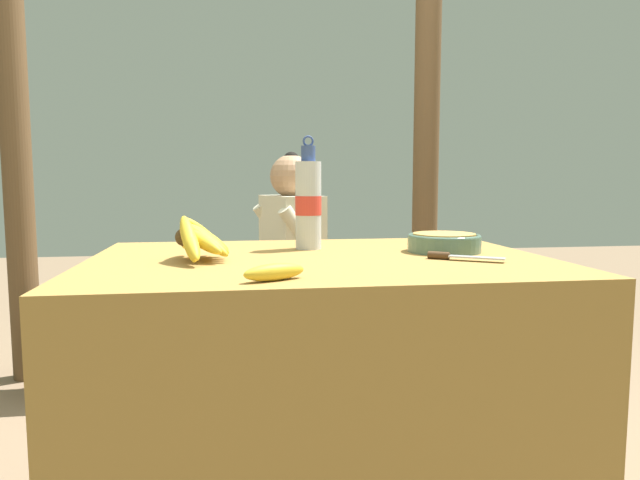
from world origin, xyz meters
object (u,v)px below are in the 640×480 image
at_px(water_bottle, 308,203).
at_px(support_post_far, 426,145).
at_px(serving_bowl, 444,242).
at_px(banana_bunch_green, 132,283).
at_px(banana_bunch_ripe, 197,238).
at_px(seated_vendor, 282,251).
at_px(knife, 454,256).
at_px(wooden_bench, 234,306).
at_px(support_post_near, 16,141).
at_px(loose_banana_front, 274,272).

xyz_separation_m(water_bottle, support_post_far, (0.78, 1.21, 0.25)).
distance_m(serving_bowl, banana_bunch_green, 1.55).
distance_m(banana_bunch_ripe, serving_bowl, 0.69).
height_order(seated_vendor, banana_bunch_green, seated_vendor).
bearing_deg(water_bottle, knife, -40.91).
bearing_deg(banana_bunch_green, water_bottle, -55.01).
bearing_deg(wooden_bench, serving_bowl, -61.38).
distance_m(knife, banana_bunch_green, 1.65).
xyz_separation_m(banana_bunch_ripe, support_post_near, (-0.91, 1.42, 0.33)).
bearing_deg(banana_bunch_ripe, banana_bunch_green, 107.29).
relative_size(seated_vendor, banana_bunch_green, 4.38).
bearing_deg(wooden_bench, banana_bunch_ripe, -94.36).
bearing_deg(water_bottle, seated_vendor, 90.04).
distance_m(water_bottle, support_post_near, 1.74).
xyz_separation_m(serving_bowl, water_bottle, (-0.38, 0.13, 0.11)).
bearing_deg(serving_bowl, wooden_bench, 118.62).
distance_m(water_bottle, knife, 0.47).
height_order(serving_bowl, support_post_far, support_post_far).
distance_m(banana_bunch_ripe, seated_vendor, 1.19).
height_order(knife, seated_vendor, seated_vendor).
relative_size(knife, banana_bunch_green, 0.71).
bearing_deg(knife, serving_bowl, 110.83).
distance_m(serving_bowl, wooden_bench, 1.32).
height_order(banana_bunch_green, support_post_near, support_post_near).
bearing_deg(seated_vendor, support_post_far, -177.21).
xyz_separation_m(seated_vendor, banana_bunch_green, (-0.68, 0.05, -0.14)).
distance_m(banana_bunch_green, support_post_near, 0.88).
bearing_deg(banana_bunch_green, seated_vendor, -4.07).
relative_size(banana_bunch_green, support_post_near, 0.11).
height_order(knife, support_post_far, support_post_far).
distance_m(loose_banana_front, support_post_near, 2.08).
xyz_separation_m(support_post_near, support_post_far, (2.01, 0.00, 0.00)).
bearing_deg(serving_bowl, support_post_far, 73.21).
distance_m(banana_bunch_ripe, banana_bunch_green, 1.28).
distance_m(water_bottle, seated_vendor, 0.96).
bearing_deg(banana_bunch_ripe, wooden_bench, 85.64).
relative_size(banana_bunch_ripe, water_bottle, 0.78).
bearing_deg(loose_banana_front, support_post_far, 62.10).
relative_size(water_bottle, loose_banana_front, 2.36).
distance_m(banana_bunch_ripe, support_post_near, 1.72).
distance_m(seated_vendor, banana_bunch_green, 0.70).
bearing_deg(support_post_near, seated_vendor, -13.15).
relative_size(banana_bunch_ripe, banana_bunch_green, 1.05).
relative_size(water_bottle, knife, 1.91).
bearing_deg(seated_vendor, loose_banana_front, 67.17).
bearing_deg(banana_bunch_ripe, water_bottle, 33.58).
height_order(knife, support_post_near, support_post_near).
bearing_deg(loose_banana_front, banana_bunch_ripe, 118.73).
distance_m(support_post_near, support_post_far, 2.01).
bearing_deg(wooden_bench, banana_bunch_green, 179.75).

